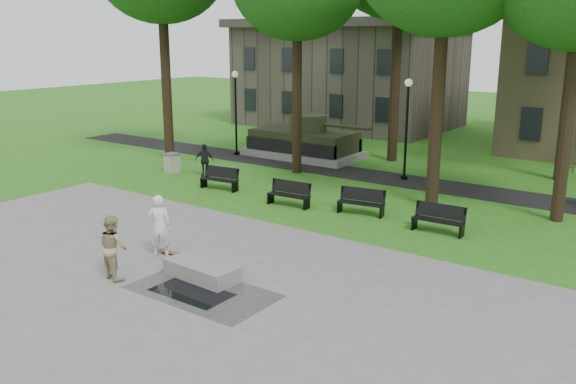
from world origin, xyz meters
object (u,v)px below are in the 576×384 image
skateboarder (159,226)px  friend_watching (113,247)px  concrete_block (202,270)px  trash_bin (172,163)px  park_bench_0 (220,178)px

skateboarder → friend_watching: size_ratio=1.07×
concrete_block → friend_watching: (-2.01, -1.45, 0.69)m
concrete_block → trash_bin: trash_bin is taller
friend_watching → trash_bin: bearing=-41.9°
friend_watching → park_bench_0: (-4.51, 9.42, -0.41)m
friend_watching → park_bench_0: 10.45m
trash_bin → skateboarder: bearing=-45.2°
friend_watching → park_bench_0: size_ratio=0.99×
friend_watching → trash_bin: friend_watching is taller
friend_watching → trash_bin: size_ratio=1.91×
skateboarder → trash_bin: skateboarder is taller
skateboarder → trash_bin: bearing=-80.9°
trash_bin → friend_watching: bearing=-50.2°
skateboarder → friend_watching: (0.27, -1.99, -0.06)m
park_bench_0 → trash_bin: 4.46m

